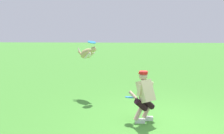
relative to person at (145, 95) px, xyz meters
The scene contains 5 objects.
ground_plane 0.91m from the person, 163.14° to the left, with size 60.00×60.00×0.00m, color #468F33.
person is the anchor object (origin of this frame).
dog 2.99m from the person, 52.27° to the right, with size 0.78×0.73×0.53m.
frisbee_flying 2.86m from the person, 52.72° to the right, with size 0.27×0.27×0.02m, color #1D81DF.
frisbee_held 0.40m from the person, 13.58° to the right, with size 0.22×0.22×0.02m, color #328ADC.
Camera 1 is at (1.11, 5.57, 2.39)m, focal length 38.06 mm.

